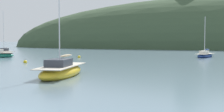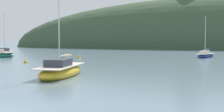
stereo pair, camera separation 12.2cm
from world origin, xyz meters
The scene contains 5 objects.
sailboat_navy_dinghy centered at (10.43, 39.30, 0.33)m, with size 3.49×5.14×6.60m.
sailboat_orange_cutter centered at (-24.55, 37.86, 0.36)m, with size 5.85×5.12×8.19m.
sailboat_white_near centered at (-2.28, 12.15, 0.43)m, with size 2.83×7.24×9.51m.
mooring_buoy_channel centered at (-8.59, 33.53, 0.12)m, with size 0.44×0.44×0.54m.
mooring_buoy_inner centered at (-11.77, 22.99, 0.12)m, with size 0.44×0.44×0.54m.
Camera 2 is at (7.53, -10.07, 3.09)m, focal length 47.97 mm.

